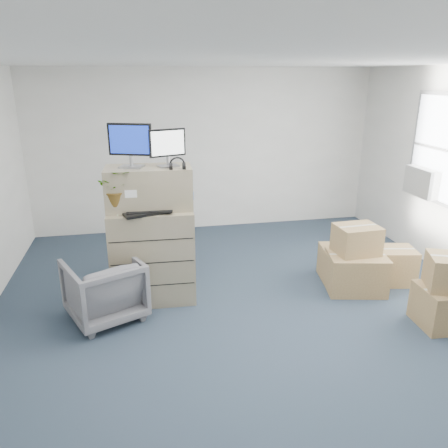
% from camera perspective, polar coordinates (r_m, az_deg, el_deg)
% --- Properties ---
extents(ground, '(7.00, 7.00, 0.00)m').
position_cam_1_polar(ground, '(5.01, 4.11, -13.25)').
color(ground, '#222E3D').
rests_on(ground, ground).
extents(wall_back, '(6.00, 0.02, 2.80)m').
position_cam_1_polar(wall_back, '(7.79, -2.51, 9.51)').
color(wall_back, silver).
rests_on(wall_back, ground).
extents(ac_unit, '(0.24, 0.60, 0.40)m').
position_cam_1_polar(ac_unit, '(6.97, 24.61, 5.03)').
color(ac_unit, '#BABAB6').
rests_on(ac_unit, wall_right).
extents(filing_cabinet_lower, '(1.02, 0.65, 1.16)m').
position_cam_1_polar(filing_cabinet_lower, '(5.42, -9.29, -3.98)').
color(filing_cabinet_lower, gray).
rests_on(filing_cabinet_lower, ground).
extents(filing_cabinet_upper, '(1.01, 0.54, 0.50)m').
position_cam_1_polar(filing_cabinet_upper, '(5.21, -9.77, 4.68)').
color(filing_cabinet_upper, gray).
rests_on(filing_cabinet_upper, filing_cabinet_lower).
extents(monitor_left, '(0.49, 0.27, 0.50)m').
position_cam_1_polar(monitor_left, '(5.12, -12.17, 10.31)').
color(monitor_left, '#99999E').
rests_on(monitor_left, filing_cabinet_upper).
extents(monitor_right, '(0.42, 0.23, 0.43)m').
position_cam_1_polar(monitor_right, '(5.09, -7.39, 10.11)').
color(monitor_right, '#99999E').
rests_on(monitor_right, filing_cabinet_upper).
extents(headphones, '(0.18, 0.03, 0.18)m').
position_cam_1_polar(headphones, '(4.98, -6.12, 7.70)').
color(headphones, black).
rests_on(headphones, filing_cabinet_upper).
extents(keyboard, '(0.62, 0.40, 0.03)m').
position_cam_1_polar(keyboard, '(5.07, -9.81, 1.54)').
color(keyboard, black).
rests_on(keyboard, filing_cabinet_lower).
extents(mouse, '(0.11, 0.09, 0.03)m').
position_cam_1_polar(mouse, '(5.16, -6.17, 2.03)').
color(mouse, silver).
rests_on(mouse, filing_cabinet_lower).
extents(water_bottle, '(0.09, 0.09, 0.30)m').
position_cam_1_polar(water_bottle, '(5.21, -8.55, 3.64)').
color(water_bottle, '#919298').
rests_on(water_bottle, filing_cabinet_lower).
extents(phone_dock, '(0.07, 0.06, 0.15)m').
position_cam_1_polar(phone_dock, '(5.26, -10.23, 2.55)').
color(phone_dock, silver).
rests_on(phone_dock, filing_cabinet_lower).
extents(external_drive, '(0.28, 0.24, 0.07)m').
position_cam_1_polar(external_drive, '(5.36, -6.29, 2.89)').
color(external_drive, black).
rests_on(external_drive, filing_cabinet_lower).
extents(tissue_box, '(0.29, 0.19, 0.10)m').
position_cam_1_polar(tissue_box, '(5.30, -5.55, 3.70)').
color(tissue_box, '#396BC3').
rests_on(tissue_box, external_drive).
extents(potted_plant, '(0.40, 0.44, 0.42)m').
position_cam_1_polar(potted_plant, '(5.09, -13.87, 3.92)').
color(potted_plant, '#B0C9A2').
rests_on(potted_plant, filing_cabinet_lower).
extents(office_chair, '(1.00, 0.97, 0.79)m').
position_cam_1_polar(office_chair, '(5.17, -15.38, -7.86)').
color(office_chair, '#5D5D62').
rests_on(office_chair, ground).
extents(cardboard_boxes, '(1.34, 1.89, 0.86)m').
position_cam_1_polar(cardboard_boxes, '(5.88, 19.81, -5.83)').
color(cardboard_boxes, olive).
rests_on(cardboard_boxes, ground).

